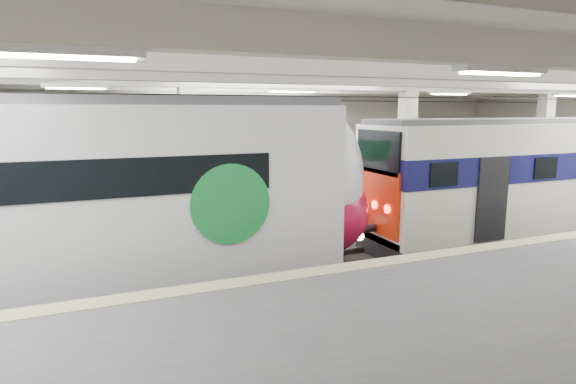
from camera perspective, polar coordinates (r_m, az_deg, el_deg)
name	(u,v)px	position (r m, az deg, el deg)	size (l,w,h in m)	color
station_hall	(354,157)	(11.56, 7.86, 4.15)	(36.00, 24.00, 5.75)	black
modern_emu	(113,200)	(11.84, -20.05, -0.91)	(14.53, 3.00, 4.65)	white
older_rer	(529,176)	(18.10, 26.66, 1.67)	(12.18, 2.69, 4.08)	white
far_train	(30,177)	(17.36, -28.23, 1.53)	(13.42, 2.84, 4.30)	white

